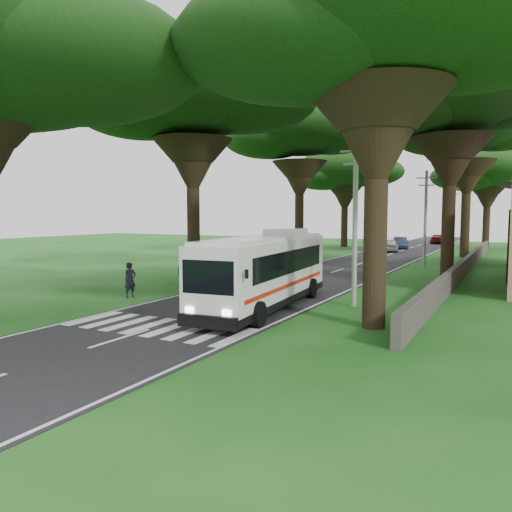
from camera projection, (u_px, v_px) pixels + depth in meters
name	position (u px, v px, depth m)	size (l,w,h in m)	color
ground	(187.00, 318.00, 21.27)	(140.00, 140.00, 0.00)	#164A15
road	(356.00, 265.00, 43.30)	(8.00, 120.00, 0.04)	black
crosswalk	(157.00, 328.00, 19.51)	(8.00, 3.00, 0.01)	silver
property_wall	(467.00, 264.00, 38.18)	(0.35, 50.00, 1.20)	#383533
pole_near	(355.00, 219.00, 23.65)	(1.60, 0.24, 8.00)	gray
pole_mid	(425.00, 217.00, 41.27)	(1.60, 0.24, 8.00)	gray
pole_far	(454.00, 216.00, 58.90)	(1.60, 0.24, 8.00)	gray
tree_l_mida	(192.00, 95.00, 34.50)	(14.03, 14.03, 15.81)	black
tree_l_midb	(300.00, 130.00, 50.11)	(13.25, 13.25, 15.90)	black
tree_l_far	(345.00, 169.00, 66.64)	(12.52, 12.52, 13.27)	black
tree_r_near	(380.00, 22.00, 18.57)	(13.23, 13.23, 14.56)	black
tree_r_mida	(453.00, 89.00, 34.08)	(14.27, 14.27, 16.12)	black
tree_r_midb	(469.00, 128.00, 50.17)	(12.53, 12.53, 15.98)	black
tree_r_far	(488.00, 169.00, 65.79)	(12.96, 12.96, 13.30)	black
coach_bus	(266.00, 270.00, 23.40)	(3.48, 11.67, 3.39)	white
distant_car_a	(391.00, 246.00, 58.41)	(1.66, 4.13, 1.41)	#9E9DA1
distant_car_b	(400.00, 243.00, 63.86)	(1.54, 4.42, 1.46)	navy
distant_car_c	(438.00, 239.00, 74.31)	(1.90, 4.68, 1.36)	maroon
pedestrian	(130.00, 280.00, 26.44)	(0.69, 0.45, 1.88)	black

